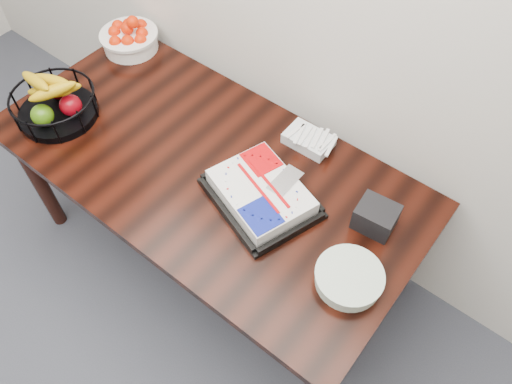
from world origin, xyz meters
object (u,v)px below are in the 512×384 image
Objects in this scene: tangerine_bowl at (129,35)px; plate_stack at (349,278)px; cake_tray at (261,193)px; table at (207,175)px; fruit_basket at (54,103)px; napkin_box at (376,217)px.

tangerine_bowl reaches higher than plate_stack.
cake_tray is at bearing -17.19° from tangerine_bowl.
cake_tray is 2.12× the size of plate_stack.
table is 0.32m from cake_tray.
tangerine_bowl is 0.53m from fruit_basket.
fruit_basket is (-0.97, -0.19, 0.04)m from cake_tray.
plate_stack is 1.65× the size of napkin_box.
fruit_basket is at bearing -175.92° from plate_stack.
plate_stack is at bearing -15.52° from tangerine_bowl.
tangerine_bowl is at bearing 162.81° from cake_tray.
plate_stack is at bearing -7.40° from table.
napkin_box is at bearing 101.04° from plate_stack.
fruit_basket reaches higher than tangerine_bowl.
tangerine_bowl is at bearing 157.28° from table.
plate_stack is at bearing -11.42° from cake_tray.
plate_stack is (1.51, -0.42, -0.05)m from tangerine_bowl.
tangerine_bowl is 1.57m from plate_stack.
table is at bearing -22.72° from tangerine_bowl.
cake_tray reaches higher than table.
table is 0.72m from fruit_basket.
cake_tray is 3.50× the size of napkin_box.
plate_stack is (0.74, -0.10, 0.12)m from table.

